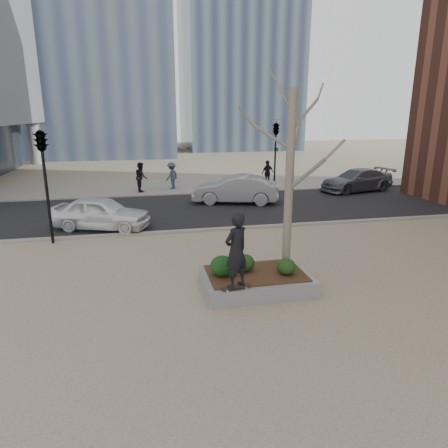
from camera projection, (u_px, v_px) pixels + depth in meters
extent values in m
plane|color=tan|center=(221.00, 292.00, 11.21)|extent=(120.00, 120.00, 0.00)
cube|color=black|center=(183.00, 210.00, 20.64)|extent=(60.00, 8.00, 0.02)
cube|color=gray|center=(172.00, 186.00, 27.24)|extent=(60.00, 6.00, 0.02)
cube|color=gray|center=(256.00, 281.00, 11.35)|extent=(3.00, 2.00, 0.45)
cube|color=#382314|center=(256.00, 273.00, 11.28)|extent=(2.70, 1.70, 0.04)
ellipsoid|color=#103511|center=(222.00, 266.00, 11.01)|extent=(0.67, 0.67, 0.57)
ellipsoid|color=black|center=(245.00, 263.00, 11.36)|extent=(0.57, 0.57, 0.48)
ellipsoid|color=#143611|center=(286.00, 267.00, 11.11)|extent=(0.53, 0.53, 0.45)
imported|color=black|center=(236.00, 250.00, 10.02)|extent=(0.86, 0.78, 1.97)
imported|color=white|center=(101.00, 213.00, 17.04)|extent=(4.44, 2.96, 1.40)
imported|color=#919298|center=(235.00, 189.00, 21.98)|extent=(4.95, 2.89, 1.54)
imported|color=#595C66|center=(357.00, 180.00, 25.39)|extent=(5.16, 2.90, 1.41)
imported|color=black|center=(141.00, 177.00, 25.19)|extent=(0.80, 0.98, 1.85)
imported|color=#394667|center=(172.00, 176.00, 26.11)|extent=(1.21, 1.28, 1.74)
imported|color=black|center=(268.00, 173.00, 27.54)|extent=(1.08, 0.77, 1.70)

